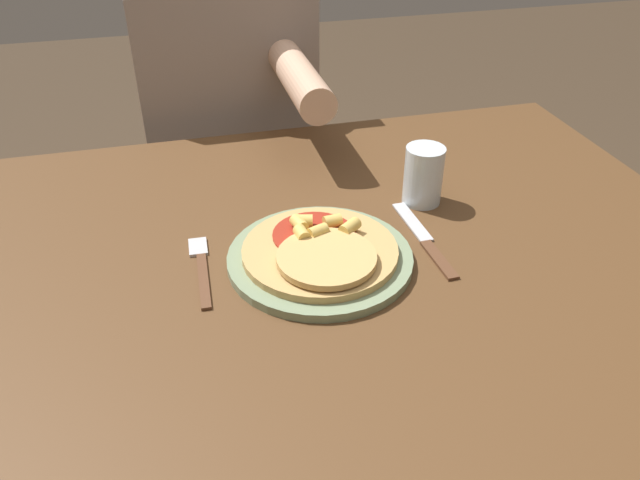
% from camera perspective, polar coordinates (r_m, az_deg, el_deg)
% --- Properties ---
extents(dining_table, '(1.22, 0.94, 0.74)m').
position_cam_1_polar(dining_table, '(1.02, 2.04, -5.59)').
color(dining_table, brown).
rests_on(dining_table, ground_plane).
extents(plate, '(0.28, 0.28, 0.01)m').
position_cam_1_polar(plate, '(0.94, 0.00, -1.67)').
color(plate, gray).
rests_on(plate, dining_table).
extents(pizza, '(0.23, 0.23, 0.04)m').
position_cam_1_polar(pizza, '(0.92, 0.09, -0.91)').
color(pizza, tan).
rests_on(pizza, plate).
extents(fork, '(0.03, 0.18, 0.00)m').
position_cam_1_polar(fork, '(0.94, -10.80, -2.36)').
color(fork, brown).
rests_on(fork, dining_table).
extents(knife, '(0.03, 0.22, 0.00)m').
position_cam_1_polar(knife, '(1.00, 9.56, 0.03)').
color(knife, brown).
rests_on(knife, dining_table).
extents(drinking_glass, '(0.07, 0.07, 0.10)m').
position_cam_1_polar(drinking_glass, '(1.08, 9.43, 5.86)').
color(drinking_glass, silver).
rests_on(drinking_glass, dining_table).
extents(person_diner, '(0.39, 0.52, 1.19)m').
position_cam_1_polar(person_diner, '(1.54, -8.15, 11.00)').
color(person_diner, '#2D2D38').
rests_on(person_diner, ground_plane).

